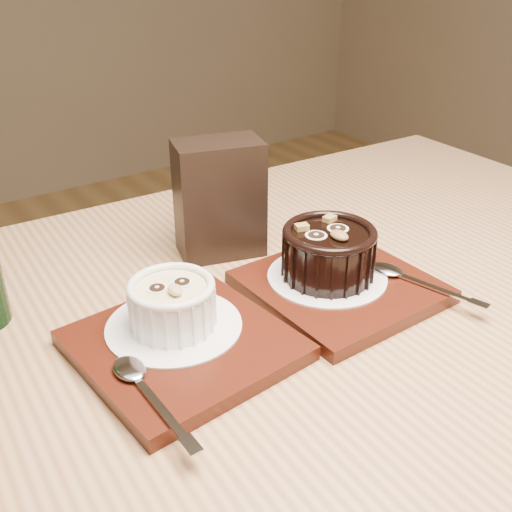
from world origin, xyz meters
The scene contains 10 objects.
table centered at (-0.24, 0.13, 0.66)m, with size 1.23×0.85×0.75m.
tray_left centered at (-0.33, 0.16, 0.76)m, with size 0.18×0.18×0.01m, color #44160B.
doily_left centered at (-0.33, 0.18, 0.77)m, with size 0.13×0.13×0.00m, color white.
ramekin_white centered at (-0.33, 0.18, 0.79)m, with size 0.08×0.08×0.05m.
spoon_left centered at (-0.39, 0.11, 0.77)m, with size 0.03×0.13×0.01m, color silver, non-canonical shape.
tray_right centered at (-0.14, 0.15, 0.76)m, with size 0.18×0.18×0.01m, color #44160B.
doily_right centered at (-0.15, 0.17, 0.77)m, with size 0.13×0.13×0.00m, color white.
ramekin_dark centered at (-0.15, 0.17, 0.80)m, with size 0.10×0.10×0.06m.
spoon_right centered at (-0.08, 0.10, 0.77)m, with size 0.03×0.13×0.01m, color silver, non-canonical shape.
condiment_stand centered at (-0.19, 0.31, 0.82)m, with size 0.10×0.06×0.14m, color black.
Camera 1 is at (-0.53, -0.25, 1.10)m, focal length 42.00 mm.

